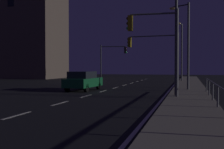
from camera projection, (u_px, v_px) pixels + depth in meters
name	position (u px, v px, depth m)	size (l,w,h in m)	color
ground_plane	(88.00, 95.00, 19.87)	(112.00, 112.00, 0.00)	black
sidewalk_right	(190.00, 97.00, 18.18)	(2.68, 77.00, 0.14)	gray
lane_markings_center	(103.00, 91.00, 23.26)	(0.14, 50.00, 0.01)	silver
lane_edge_line	(169.00, 91.00, 23.42)	(0.14, 53.00, 0.01)	silver
car	(83.00, 81.00, 23.97)	(1.98, 4.46, 1.57)	#14592D
traffic_light_far_right	(154.00, 48.00, 27.65)	(4.95, 0.79, 4.96)	#38383D
traffic_light_mid_left	(112.00, 55.00, 42.15)	(3.84, 0.62, 5.11)	#2D3033
traffic_light_near_left	(155.00, 36.00, 17.88)	(3.18, 0.35, 5.28)	#4C4C51
street_lamp_median	(185.00, 37.00, 23.41)	(1.63, 1.04, 6.88)	#4C4C51
street_lamp_corner	(181.00, 46.00, 37.72)	(0.70, 2.34, 7.38)	#4C4C51
street_lamp_mid_block	(179.00, 15.00, 17.98)	(1.24, 1.63, 8.46)	#38383D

